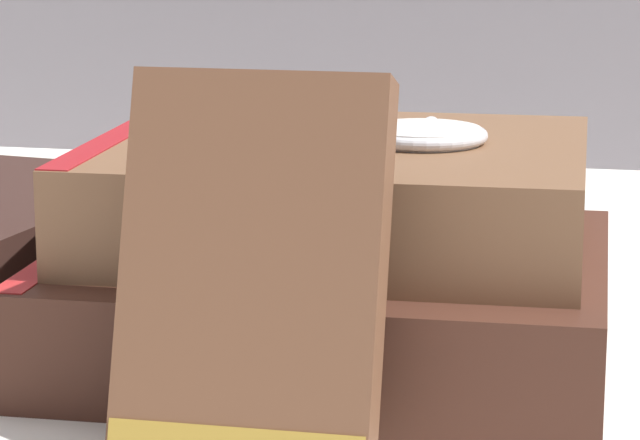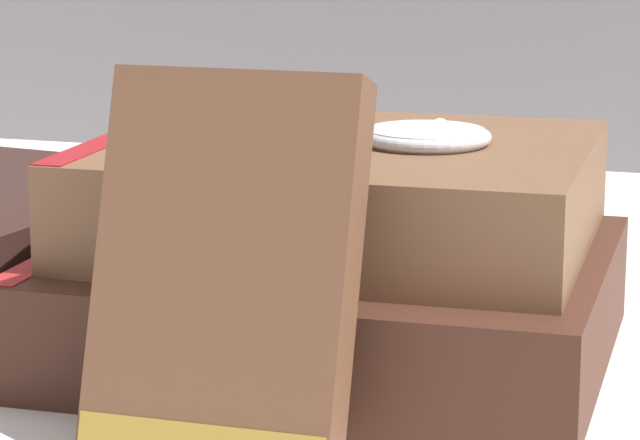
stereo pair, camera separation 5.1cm
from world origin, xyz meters
name	(u,v)px [view 1 (the left image)]	position (x,y,z in m)	size (l,w,h in m)	color
ground_plane	(348,357)	(0.00, 0.00, 0.00)	(3.00, 3.00, 0.00)	silver
book_flat_bottom	(320,299)	(-0.01, 0.00, 0.02)	(0.21, 0.18, 0.04)	#422319
book_flat_top	(325,192)	(-0.01, 0.01, 0.06)	(0.19, 0.16, 0.04)	brown
book_leaning_front	(253,284)	(-0.01, -0.11, 0.06)	(0.08, 0.06, 0.12)	brown
pocket_watch	(423,135)	(0.03, 0.01, 0.09)	(0.05, 0.05, 0.01)	white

